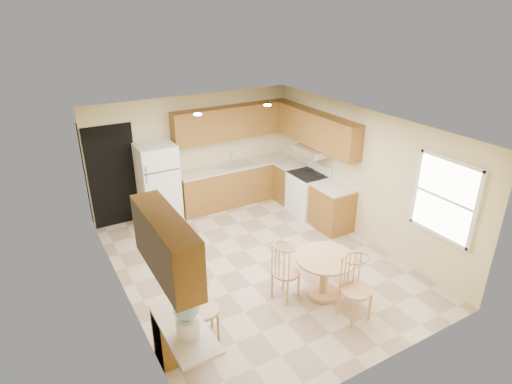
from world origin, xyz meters
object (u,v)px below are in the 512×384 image
chair_table_b (361,287)px  water_crock (187,315)px  chair_desk (206,306)px  stove (308,193)px  refrigerator (158,184)px  chair_table_a (289,269)px  dining_table (324,270)px

chair_table_b → water_crock: size_ratio=1.62×
chair_desk → water_crock: size_ratio=1.58×
stove → chair_table_b: 3.50m
chair_desk → water_crock: water_crock is taller
refrigerator → chair_table_b: 4.65m
chair_desk → water_crock: (-0.45, -0.55, 0.46)m
chair_table_a → chair_desk: 1.46m
dining_table → water_crock: water_crock is taller
stove → chair_desk: (-3.47, -2.47, 0.12)m
dining_table → chair_table_a: chair_table_a is taller
refrigerator → chair_table_b: (1.45, -4.41, -0.24)m
chair_table_b → chair_desk: 2.17m
refrigerator → chair_desk: (-0.60, -3.69, -0.25)m
stove → chair_table_b: size_ratio=1.10×
chair_table_b → refrigerator: bearing=-68.9°
chair_desk → water_crock: 0.85m
refrigerator → dining_table: 3.94m
chair_table_a → water_crock: 2.09m
chair_table_a → chair_desk: chair_desk is taller
refrigerator → chair_table_a: size_ratio=1.80×
water_crock → chair_desk: bearing=51.0°
chair_table_a → chair_table_b: bearing=13.5°
stove → water_crock: bearing=-142.4°
chair_table_a → chair_desk: bearing=-102.7°
stove → dining_table: bearing=-121.1°
stove → chair_desk: 4.27m
stove → chair_table_a: bearing=-131.5°
chair_desk → stove: bearing=133.2°
refrigerator → stove: size_ratio=1.54×
chair_table_b → water_crock: water_crock is taller
stove → dining_table: (-1.47, -2.45, -0.02)m
water_crock → refrigerator: bearing=76.1°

